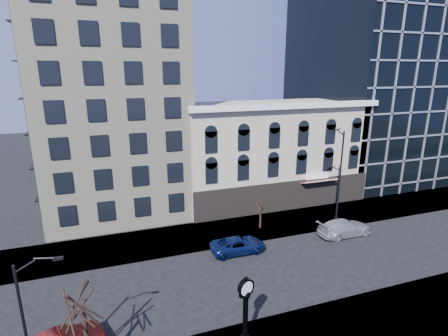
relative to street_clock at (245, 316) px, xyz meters
name	(u,v)px	position (x,y,z in m)	size (l,w,h in m)	color
ground	(217,282)	(0.47, 6.89, -2.26)	(160.00, 160.00, 0.00)	black
sidewalk_far	(192,237)	(0.47, 14.89, -2.20)	(160.00, 6.00, 0.12)	gray
cream_tower	(106,37)	(-5.65, 25.77, 17.06)	(15.90, 15.40, 42.50)	#BCB297
victorian_row	(268,152)	(12.47, 22.78, 3.74)	(22.60, 11.19, 12.50)	#BBB09A
glass_office	(375,83)	(32.47, 27.80, 11.74)	(20.00, 20.15, 28.00)	black
street_clock	(245,316)	(0.00, 0.00, 0.00)	(1.07, 1.07, 4.72)	black
street_lamp_near	(32,292)	(-10.63, 0.47, 3.72)	(2.00, 0.47, 7.76)	black
street_lamp_far	(338,151)	(15.36, 12.98, 5.73)	(2.63, 1.03, 10.42)	black
bare_tree_near	(81,297)	(-8.56, 0.60, 2.88)	(3.87, 3.87, 6.65)	black
bare_tree_far	(261,204)	(7.68, 14.45, 0.51)	(2.05, 2.05, 3.52)	black
car_far_a	(238,245)	(3.75, 10.70, -1.56)	(2.32, 5.03, 1.40)	#0C194C
car_far_b	(344,228)	(14.99, 10.37, -1.45)	(2.26, 5.57, 1.62)	#A5A8AD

